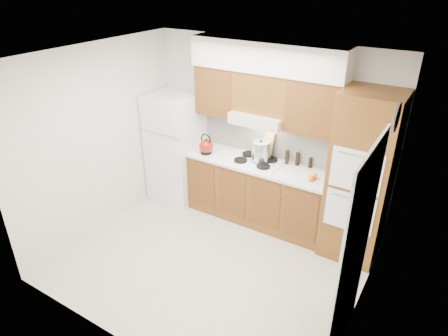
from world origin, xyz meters
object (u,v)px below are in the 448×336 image
at_px(fridge, 176,148).
at_px(oven_cabinet, 361,179).
at_px(stock_pot, 261,151).
at_px(kettle, 206,147).

bearing_deg(fridge, oven_cabinet, 0.70).
distance_m(oven_cabinet, stock_pot, 1.42).
height_order(fridge, kettle, fridge).
relative_size(kettle, stock_pot, 0.77).
distance_m(oven_cabinet, kettle, 2.22).
xyz_separation_m(oven_cabinet, kettle, (-2.22, -0.11, -0.05)).
bearing_deg(kettle, stock_pot, 26.35).
relative_size(fridge, oven_cabinet, 0.78).
distance_m(kettle, stock_pot, 0.83).
relative_size(oven_cabinet, kettle, 10.62).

